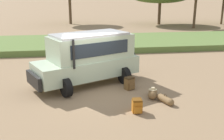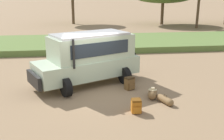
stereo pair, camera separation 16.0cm
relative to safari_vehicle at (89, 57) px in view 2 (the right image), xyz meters
The scene contains 7 objects.
ground_plane 1.75m from the safari_vehicle, 83.71° to the right, with size 320.00×320.00×0.00m, color #8C7051.
grass_bank 9.52m from the safari_vehicle, 89.22° to the left, with size 120.00×7.00×0.44m.
safari_vehicle is the anchor object (origin of this frame).
backpack_beside_front_wheel 2.32m from the safari_vehicle, 31.56° to the right, with size 0.49×0.49×0.57m.
backpack_cluster_center 3.96m from the safari_vehicle, 65.92° to the right, with size 0.36×0.44×0.52m.
duffel_bag_low_black_case 3.52m from the safari_vehicle, 40.00° to the right, with size 0.53×0.85×0.47m.
duffel_bag_soft_canvas 4.18m from the safari_vehicle, 44.29° to the right, with size 0.51×0.87×0.38m.
Camera 2 is at (-0.58, -10.96, 4.26)m, focal length 42.00 mm.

